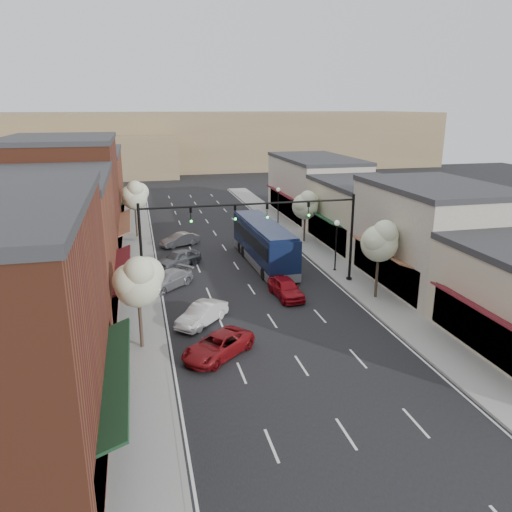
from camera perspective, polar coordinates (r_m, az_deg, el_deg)
ground at (r=31.01m, az=2.84°, el=-8.90°), size 160.00×160.00×0.00m
sidewalk_left at (r=47.21m, az=-13.43°, el=-0.11°), size 2.80×73.00×0.15m
sidewalk_right at (r=49.97m, az=6.17°, el=1.20°), size 2.80×73.00×0.15m
curb_left at (r=47.22m, az=-11.74°, el=0.01°), size 0.25×73.00×0.17m
curb_right at (r=49.53m, az=4.64°, el=1.10°), size 0.25×73.00×0.17m
bldg_left_midnear at (r=34.50m, az=-23.43°, el=0.65°), size 10.14×14.10×9.40m
bldg_left_midfar at (r=47.87m, az=-20.91°, el=6.04°), size 10.14×14.10×10.90m
bldg_left_far at (r=63.77m, az=-19.12°, el=7.52°), size 10.14×18.10×8.40m
bldg_right_midnear at (r=40.45m, az=19.45°, el=2.21°), size 9.14×12.10×7.90m
bldg_right_midfar at (r=50.80m, az=12.13°, el=4.76°), size 9.14×12.10×6.40m
bldg_right_far at (r=63.41m, az=6.75°, el=7.82°), size 9.14×16.10×7.40m
hill_far at (r=117.29m, az=-9.81°, el=12.93°), size 120.00×30.00×12.00m
hill_near at (r=106.57m, az=-23.02°, el=10.42°), size 50.00×20.00×8.00m
signal_mast_right at (r=38.37m, az=7.68°, el=3.37°), size 8.22×0.46×7.00m
signal_mast_left at (r=35.95m, az=-9.31°, el=2.39°), size 8.22×0.46×7.00m
tree_right_near at (r=35.93m, az=14.04°, el=1.81°), size 2.85×2.65×5.95m
tree_right_far at (r=50.39m, az=5.70°, el=5.92°), size 2.85×2.65×5.43m
tree_left_near at (r=28.27m, az=-13.30°, el=-2.69°), size 2.85×2.65×5.69m
tree_left_far at (r=53.46m, az=-13.69°, el=6.82°), size 2.85×2.65×6.13m
lamp_post_near at (r=41.80m, az=9.16°, el=2.14°), size 0.44×0.44×4.44m
lamp_post_far at (r=57.95m, az=2.56°, el=6.42°), size 0.44×0.44×4.44m
coach_bus at (r=43.71m, az=0.89°, el=1.52°), size 3.03×12.13×3.68m
red_hatchback at (r=36.43m, az=3.44°, el=-3.66°), size 2.03×4.34×1.44m
parked_car_a at (r=28.25m, az=-4.39°, el=-10.19°), size 4.86×4.58×1.27m
parked_car_b at (r=32.24m, az=-6.20°, el=-6.62°), size 3.83×3.93×1.34m
parked_car_c at (r=38.78m, az=-10.07°, el=-2.70°), size 4.60×4.45×1.32m
parked_car_d at (r=43.82m, az=-8.88°, el=-0.26°), size 4.50×3.80×1.45m
parked_car_e at (r=50.23m, az=-8.73°, el=1.85°), size 4.11×2.92×1.29m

